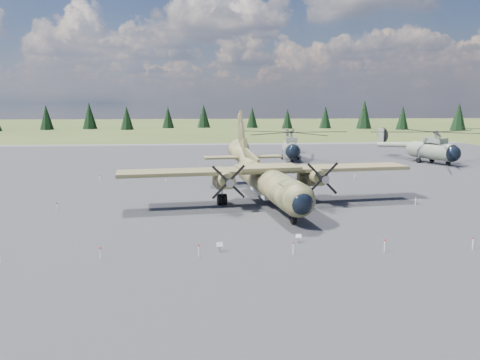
{
  "coord_description": "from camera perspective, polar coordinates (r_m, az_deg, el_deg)",
  "views": [
    {
      "loc": [
        -3.89,
        -41.7,
        9.55
      ],
      "look_at": [
        -0.04,
        2.0,
        2.33
      ],
      "focal_mm": 35.0,
      "sensor_mm": 36.0,
      "label": 1
    }
  ],
  "objects": [
    {
      "name": "apron",
      "position": [
        52.72,
        -0.72,
        -1.09
      ],
      "size": [
        120.0,
        120.0,
        0.04
      ],
      "primitive_type": "cube",
      "color": "slate",
      "rests_on": "ground"
    },
    {
      "name": "info_placard_right",
      "position": [
        32.81,
        7.15,
        -6.91
      ],
      "size": [
        0.4,
        0.2,
        0.61
      ],
      "rotation": [
        0.0,
        0.0,
        -0.09
      ],
      "color": "gray",
      "rests_on": "ground"
    },
    {
      "name": "helicopter_mid",
      "position": [
        80.76,
        22.41,
        4.48
      ],
      "size": [
        26.06,
        26.29,
        5.2
      ],
      "rotation": [
        0.0,
        0.0,
        0.34
      ],
      "color": "gray",
      "rests_on": "ground"
    },
    {
      "name": "barrier_fence",
      "position": [
        42.73,
        -0.32,
        -2.87
      ],
      "size": [
        33.12,
        29.62,
        0.85
      ],
      "color": "white",
      "rests_on": "ground"
    },
    {
      "name": "transport_plane",
      "position": [
        45.49,
        3.05,
        0.61
      ],
      "size": [
        28.06,
        25.36,
        9.23
      ],
      "rotation": [
        0.0,
        0.0,
        0.11
      ],
      "color": "#343D21",
      "rests_on": "ground"
    },
    {
      "name": "info_placard_left",
      "position": [
        30.61,
        -2.49,
        -7.97
      ],
      "size": [
        0.45,
        0.25,
        0.66
      ],
      "rotation": [
        0.0,
        0.0,
        0.19
      ],
      "color": "gray",
      "rests_on": "ground"
    },
    {
      "name": "ground",
      "position": [
        42.96,
        0.29,
        -3.5
      ],
      "size": [
        500.0,
        500.0,
        0.0
      ],
      "primitive_type": "plane",
      "color": "#4E5525",
      "rests_on": "ground"
    },
    {
      "name": "helicopter_near",
      "position": [
        79.36,
        6.24,
        4.9
      ],
      "size": [
        21.32,
        23.68,
        4.91
      ],
      "rotation": [
        0.0,
        0.0,
        -0.11
      ],
      "color": "gray",
      "rests_on": "ground"
    },
    {
      "name": "treeline",
      "position": [
        42.87,
        -6.94,
        2.89
      ],
      "size": [
        296.52,
        297.32,
        10.92
      ],
      "color": "black",
      "rests_on": "ground"
    }
  ]
}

